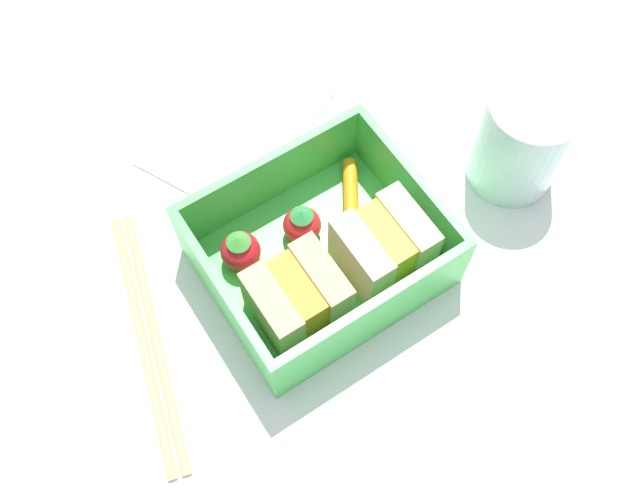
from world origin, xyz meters
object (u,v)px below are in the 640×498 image
Objects in this scene: carrot_stick_far_left at (350,188)px; strawberry_left at (306,222)px; drinking_glass at (522,141)px; strawberry_far_left at (240,250)px; sandwich_left at (383,246)px; folded_napkin at (239,123)px; sandwich_center_left at (297,298)px; chopstick_pair at (148,337)px.

strawberry_left is at bearing 12.59° from carrot_stick_far_left.
carrot_stick_far_left is 4.71cm from strawberry_left.
strawberry_far_left is at bearing -11.12° from drinking_glass.
sandwich_left is 13.17cm from drinking_glass.
drinking_glass is (-11.69, 4.58, 2.41)cm from carrot_stick_far_left.
sandwich_left is 6.33cm from carrot_stick_far_left.
strawberry_far_left is (8.09, -5.45, -0.94)cm from sandwich_left.
sandwich_left is 16.92cm from folded_napkin.
sandwich_center_left is 20.01cm from drinking_glass.
drinking_glass is (-16.20, 3.57, 1.48)cm from strawberry_left.
folded_napkin is (2.07, -16.44, -3.47)cm from sandwich_left.
sandwich_left reaches higher than chopstick_pair.
sandwich_left is 0.38× the size of folded_napkin.
sandwich_left reaches higher than strawberry_far_left.
carrot_stick_far_left is at bearing -175.22° from chopstick_pair.
sandwich_left is at bearing 146.02° from strawberry_far_left.
folded_napkin is at bearing -82.82° from sandwich_left.
sandwich_center_left is at bearing 102.63° from strawberry_far_left.
carrot_stick_far_left reaches higher than chopstick_pair.
sandwich_left is 6.87cm from sandwich_center_left.
carrot_stick_far_left is at bearing -103.48° from sandwich_left.
carrot_stick_far_left is at bearing -21.39° from drinking_glass.
sandwich_center_left is at bearing 35.35° from carrot_stick_far_left.
carrot_stick_far_left is 11.23cm from folded_napkin.
chopstick_pair is (16.34, -4.38, -3.32)cm from sandwich_left.
strawberry_left is at bearing -127.74° from sandwich_center_left.
folded_napkin is (-6.02, -10.98, -2.53)cm from strawberry_far_left.
folded_napkin is at bearing -106.26° from sandwich_center_left.
drinking_glass is at bearing -176.31° from sandwich_center_left.
strawberry_left is at bearing 84.90° from folded_napkin.
sandwich_left is 1.69× the size of strawberry_left.
sandwich_center_left is at bearing 73.74° from folded_napkin.
strawberry_far_left is (1.22, -5.45, -0.94)cm from sandwich_center_left.
strawberry_far_left is at bearing -77.37° from sandwich_center_left.
strawberry_left is 5.02cm from strawberry_far_left.
drinking_glass reaches higher than carrot_stick_far_left.
folded_napkin is (-1.03, -11.58, -2.49)cm from strawberry_left.
sandwich_center_left is 1.64× the size of strawberry_far_left.
folded_napkin is at bearing -71.79° from carrot_stick_far_left.
sandwich_center_left is 10.96cm from chopstick_pair.
sandwich_left is 9.80cm from strawberry_far_left.
drinking_glass reaches higher than strawberry_far_left.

